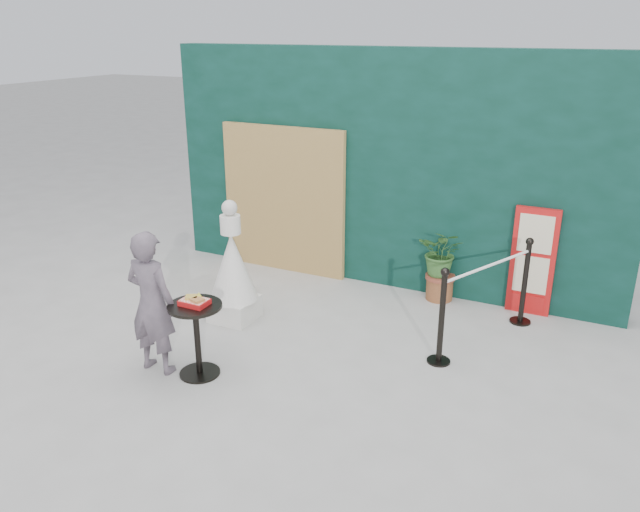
# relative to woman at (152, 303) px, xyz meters

# --- Properties ---
(ground) EXTENTS (60.00, 60.00, 0.00)m
(ground) POSITION_rel_woman_xyz_m (1.22, 0.01, -0.73)
(ground) COLOR #ADAAA5
(ground) RESTS_ON ground
(back_wall) EXTENTS (6.00, 0.30, 3.00)m
(back_wall) POSITION_rel_woman_xyz_m (1.22, 3.16, 0.77)
(back_wall) COLOR black
(back_wall) RESTS_ON ground
(bamboo_fence) EXTENTS (1.80, 0.08, 2.00)m
(bamboo_fence) POSITION_rel_woman_xyz_m (-0.18, 2.95, 0.27)
(bamboo_fence) COLOR tan
(bamboo_fence) RESTS_ON ground
(woman) EXTENTS (0.53, 0.35, 1.45)m
(woman) POSITION_rel_woman_xyz_m (0.00, 0.00, 0.00)
(woman) COLOR #675865
(woman) RESTS_ON ground
(menu_board) EXTENTS (0.50, 0.07, 1.30)m
(menu_board) POSITION_rel_woman_xyz_m (3.12, 2.97, -0.08)
(menu_board) COLOR red
(menu_board) RESTS_ON ground
(statue) EXTENTS (0.56, 0.56, 1.44)m
(statue) POSITION_rel_woman_xyz_m (0.07, 1.30, -0.14)
(statue) COLOR silver
(statue) RESTS_ON ground
(cafe_table) EXTENTS (0.52, 0.52, 0.75)m
(cafe_table) POSITION_rel_woman_xyz_m (0.43, 0.10, -0.23)
(cafe_table) COLOR black
(cafe_table) RESTS_ON ground
(food_basket) EXTENTS (0.26, 0.19, 0.11)m
(food_basket) POSITION_rel_woman_xyz_m (0.44, 0.11, 0.06)
(food_basket) COLOR red
(food_basket) RESTS_ON cafe_table
(planter) EXTENTS (0.55, 0.47, 0.93)m
(planter) POSITION_rel_woman_xyz_m (2.06, 2.89, -0.19)
(planter) COLOR brown
(planter) RESTS_ON ground
(stanchion_barrier) EXTENTS (0.84, 1.54, 1.03)m
(stanchion_barrier) POSITION_rel_woman_xyz_m (2.79, 2.01, -0.23)
(stanchion_barrier) COLOR black
(stanchion_barrier) RESTS_ON ground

